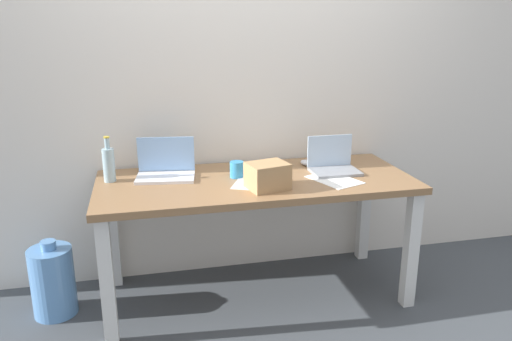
# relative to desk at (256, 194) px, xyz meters

# --- Properties ---
(ground_plane) EXTENTS (8.00, 8.00, 0.00)m
(ground_plane) POSITION_rel_desk_xyz_m (0.00, 0.00, -0.66)
(ground_plane) COLOR #42474C
(back_wall) EXTENTS (5.20, 0.08, 2.60)m
(back_wall) POSITION_rel_desk_xyz_m (0.00, 0.44, 0.64)
(back_wall) COLOR silver
(back_wall) RESTS_ON ground
(desk) EXTENTS (1.82, 0.76, 0.75)m
(desk) POSITION_rel_desk_xyz_m (0.00, 0.00, 0.00)
(desk) COLOR olive
(desk) RESTS_ON ground
(laptop_left) EXTENTS (0.36, 0.26, 0.23)m
(laptop_left) POSITION_rel_desk_xyz_m (-0.51, 0.15, 0.15)
(laptop_left) COLOR silver
(laptop_left) RESTS_ON desk
(laptop_right) EXTENTS (0.28, 0.22, 0.21)m
(laptop_right) POSITION_rel_desk_xyz_m (0.49, 0.04, 0.14)
(laptop_right) COLOR gray
(laptop_right) RESTS_ON desk
(beer_bottle) EXTENTS (0.07, 0.07, 0.26)m
(beer_bottle) POSITION_rel_desk_xyz_m (-0.83, 0.14, 0.20)
(beer_bottle) COLOR #99B7C1
(beer_bottle) RESTS_ON desk
(computer_mouse) EXTENTS (0.09, 0.11, 0.03)m
(computer_mouse) POSITION_rel_desk_xyz_m (0.38, 0.20, 0.11)
(computer_mouse) COLOR silver
(computer_mouse) RESTS_ON desk
(cardboard_box) EXTENTS (0.25, 0.22, 0.14)m
(cardboard_box) POSITION_rel_desk_xyz_m (0.02, -0.18, 0.17)
(cardboard_box) COLOR tan
(cardboard_box) RESTS_ON desk
(coffee_mug) EXTENTS (0.08, 0.08, 0.09)m
(coffee_mug) POSITION_rel_desk_xyz_m (-0.10, 0.05, 0.14)
(coffee_mug) COLOR #338CC6
(coffee_mug) RESTS_ON desk
(paper_sheet_near_back) EXTENTS (0.26, 0.33, 0.00)m
(paper_sheet_near_back) POSITION_rel_desk_xyz_m (0.12, 0.08, 0.10)
(paper_sheet_near_back) COLOR white
(paper_sheet_near_back) RESTS_ON desk
(paper_sheet_front_right) EXTENTS (0.30, 0.35, 0.00)m
(paper_sheet_front_right) POSITION_rel_desk_xyz_m (0.44, -0.13, 0.10)
(paper_sheet_front_right) COLOR white
(paper_sheet_front_right) RESTS_ON desk
(paper_sheet_center) EXTENTS (0.32, 0.36, 0.00)m
(paper_sheet_center) POSITION_rel_desk_xyz_m (-0.02, -0.06, 0.10)
(paper_sheet_center) COLOR white
(paper_sheet_center) RESTS_ON desk
(water_cooler_jug) EXTENTS (0.24, 0.24, 0.46)m
(water_cooler_jug) POSITION_rel_desk_xyz_m (-1.18, 0.05, -0.45)
(water_cooler_jug) COLOR #598CC6
(water_cooler_jug) RESTS_ON ground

